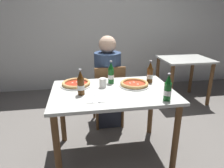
{
  "coord_description": "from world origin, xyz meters",
  "views": [
    {
      "loc": [
        -0.32,
        -1.84,
        1.48
      ],
      "look_at": [
        0.0,
        0.05,
        0.8
      ],
      "focal_mm": 32.59,
      "sensor_mm": 36.0,
      "label": 1
    }
  ],
  "objects_px": {
    "paper_cup": "(103,83)",
    "napkin_with_cutlery": "(95,99)",
    "dining_table_main": "(113,101)",
    "pizza_margherita_near": "(134,84)",
    "dining_table_background": "(184,67)",
    "beer_bottle_left": "(150,73)",
    "diner_seated": "(108,84)",
    "chair_behind_table": "(109,92)",
    "beer_bottle_extra": "(81,84)",
    "beer_bottle_right": "(111,74)",
    "pizza_marinara_far": "(76,84)",
    "beer_bottle_center": "(168,89)"
  },
  "relations": [
    {
      "from": "dining_table_background",
      "to": "beer_bottle_left",
      "type": "distance_m",
      "value": 1.5
    },
    {
      "from": "pizza_margherita_near",
      "to": "paper_cup",
      "type": "height_order",
      "value": "paper_cup"
    },
    {
      "from": "pizza_marinara_far",
      "to": "beer_bottle_center",
      "type": "relative_size",
      "value": 1.32
    },
    {
      "from": "chair_behind_table",
      "to": "pizza_marinara_far",
      "type": "xyz_separation_m",
      "value": [
        -0.4,
        -0.41,
        0.29
      ]
    },
    {
      "from": "beer_bottle_center",
      "to": "beer_bottle_extra",
      "type": "bearing_deg",
      "value": 160.77
    },
    {
      "from": "paper_cup",
      "to": "pizza_margherita_near",
      "type": "bearing_deg",
      "value": -2.91
    },
    {
      "from": "dining_table_background",
      "to": "napkin_with_cutlery",
      "type": "height_order",
      "value": "napkin_with_cutlery"
    },
    {
      "from": "dining_table_background",
      "to": "beer_bottle_right",
      "type": "bearing_deg",
      "value": -143.94
    },
    {
      "from": "beer_bottle_right",
      "to": "beer_bottle_extra",
      "type": "relative_size",
      "value": 1.0
    },
    {
      "from": "paper_cup",
      "to": "napkin_with_cutlery",
      "type": "bearing_deg",
      "value": -111.25
    },
    {
      "from": "diner_seated",
      "to": "paper_cup",
      "type": "xyz_separation_m",
      "value": [
        -0.13,
        -0.55,
        0.21
      ]
    },
    {
      "from": "beer_bottle_left",
      "to": "beer_bottle_extra",
      "type": "distance_m",
      "value": 0.78
    },
    {
      "from": "dining_table_main",
      "to": "paper_cup",
      "type": "height_order",
      "value": "paper_cup"
    },
    {
      "from": "pizza_marinara_far",
      "to": "beer_bottle_extra",
      "type": "bearing_deg",
      "value": -79.8
    },
    {
      "from": "dining_table_main",
      "to": "dining_table_background",
      "type": "distance_m",
      "value": 1.91
    },
    {
      "from": "dining_table_background",
      "to": "napkin_with_cutlery",
      "type": "distance_m",
      "value": 2.18
    },
    {
      "from": "dining_table_main",
      "to": "diner_seated",
      "type": "bearing_deg",
      "value": 86.13
    },
    {
      "from": "dining_table_main",
      "to": "chair_behind_table",
      "type": "height_order",
      "value": "chair_behind_table"
    },
    {
      "from": "paper_cup",
      "to": "dining_table_main",
      "type": "bearing_deg",
      "value": -52.26
    },
    {
      "from": "diner_seated",
      "to": "beer_bottle_right",
      "type": "height_order",
      "value": "diner_seated"
    },
    {
      "from": "diner_seated",
      "to": "beer_bottle_right",
      "type": "xyz_separation_m",
      "value": [
        -0.03,
        -0.44,
        0.27
      ]
    },
    {
      "from": "dining_table_main",
      "to": "pizza_margherita_near",
      "type": "bearing_deg",
      "value": 20.85
    },
    {
      "from": "pizza_marinara_far",
      "to": "beer_bottle_right",
      "type": "height_order",
      "value": "beer_bottle_right"
    },
    {
      "from": "pizza_margherita_near",
      "to": "diner_seated",
      "type": "bearing_deg",
      "value": 109.22
    },
    {
      "from": "dining_table_main",
      "to": "chair_behind_table",
      "type": "distance_m",
      "value": 0.63
    },
    {
      "from": "chair_behind_table",
      "to": "napkin_with_cutlery",
      "type": "relative_size",
      "value": 4.49
    },
    {
      "from": "pizza_marinara_far",
      "to": "pizza_margherita_near",
      "type": "bearing_deg",
      "value": -10.52
    },
    {
      "from": "pizza_margherita_near",
      "to": "beer_bottle_left",
      "type": "xyz_separation_m",
      "value": [
        0.19,
        0.08,
        0.08
      ]
    },
    {
      "from": "beer_bottle_left",
      "to": "dining_table_main",
      "type": "bearing_deg",
      "value": -158.73
    },
    {
      "from": "dining_table_main",
      "to": "diner_seated",
      "type": "xyz_separation_m",
      "value": [
        0.04,
        0.66,
        -0.05
      ]
    },
    {
      "from": "pizza_marinara_far",
      "to": "napkin_with_cutlery",
      "type": "distance_m",
      "value": 0.41
    },
    {
      "from": "beer_bottle_extra",
      "to": "chair_behind_table",
      "type": "bearing_deg",
      "value": 61.65
    },
    {
      "from": "chair_behind_table",
      "to": "dining_table_background",
      "type": "height_order",
      "value": "chair_behind_table"
    },
    {
      "from": "pizza_margherita_near",
      "to": "beer_bottle_right",
      "type": "bearing_deg",
      "value": 149.98
    },
    {
      "from": "dining_table_main",
      "to": "beer_bottle_extra",
      "type": "xyz_separation_m",
      "value": [
        -0.31,
        -0.05,
        0.22
      ]
    },
    {
      "from": "dining_table_background",
      "to": "beer_bottle_extra",
      "type": "xyz_separation_m",
      "value": [
        -1.74,
        -1.31,
        0.26
      ]
    },
    {
      "from": "dining_table_background",
      "to": "beer_bottle_center",
      "type": "relative_size",
      "value": 3.24
    },
    {
      "from": "diner_seated",
      "to": "beer_bottle_center",
      "type": "bearing_deg",
      "value": -68.43
    },
    {
      "from": "chair_behind_table",
      "to": "napkin_with_cutlery",
      "type": "xyz_separation_m",
      "value": [
        -0.24,
        -0.79,
        0.27
      ]
    },
    {
      "from": "beer_bottle_left",
      "to": "beer_bottle_right",
      "type": "xyz_separation_m",
      "value": [
        -0.42,
        0.05,
        0.0
      ]
    },
    {
      "from": "dining_table_background",
      "to": "beer_bottle_center",
      "type": "bearing_deg",
      "value": -122.85
    },
    {
      "from": "pizza_margherita_near",
      "to": "pizza_marinara_far",
      "type": "distance_m",
      "value": 0.61
    },
    {
      "from": "chair_behind_table",
      "to": "beer_bottle_extra",
      "type": "height_order",
      "value": "beer_bottle_extra"
    },
    {
      "from": "diner_seated",
      "to": "beer_bottle_left",
      "type": "distance_m",
      "value": 0.68
    },
    {
      "from": "beer_bottle_right",
      "to": "napkin_with_cutlery",
      "type": "xyz_separation_m",
      "value": [
        -0.21,
        -0.4,
        -0.1
      ]
    },
    {
      "from": "pizza_margherita_near",
      "to": "beer_bottle_left",
      "type": "bearing_deg",
      "value": 21.79
    },
    {
      "from": "chair_behind_table",
      "to": "napkin_with_cutlery",
      "type": "height_order",
      "value": "chair_behind_table"
    },
    {
      "from": "chair_behind_table",
      "to": "napkin_with_cutlery",
      "type": "distance_m",
      "value": 0.87
    },
    {
      "from": "beer_bottle_left",
      "to": "napkin_with_cutlery",
      "type": "distance_m",
      "value": 0.73
    },
    {
      "from": "napkin_with_cutlery",
      "to": "paper_cup",
      "type": "xyz_separation_m",
      "value": [
        0.11,
        0.29,
        0.04
      ]
    }
  ]
}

